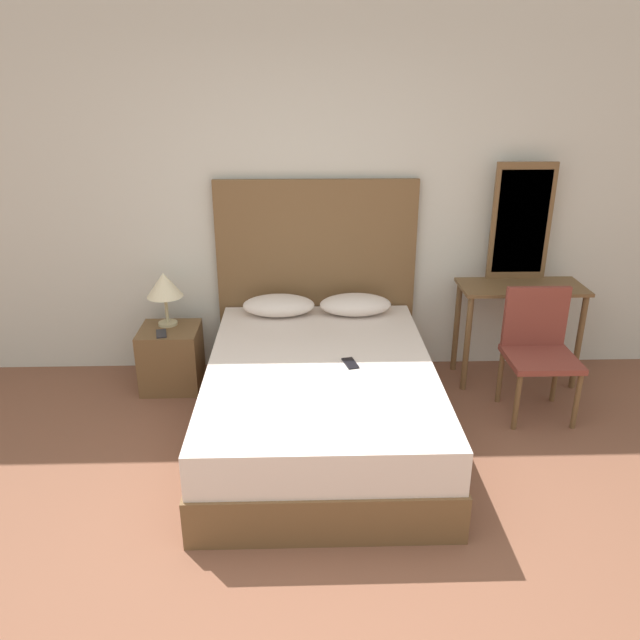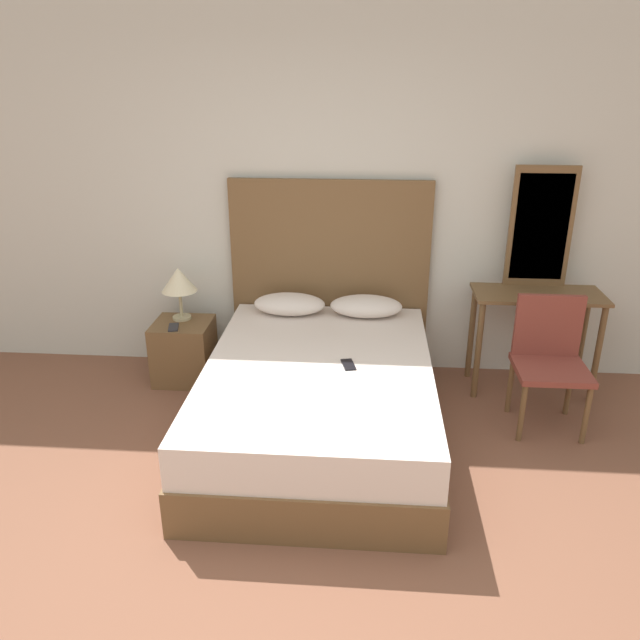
# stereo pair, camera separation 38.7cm
# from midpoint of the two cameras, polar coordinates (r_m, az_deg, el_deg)

# --- Properties ---
(ground_plane) EXTENTS (16.00, 16.00, 0.00)m
(ground_plane) POSITION_cam_midpoint_polar(r_m,az_deg,el_deg) (3.00, -1.46, -26.17)
(ground_plane) COLOR brown
(wall_back) EXTENTS (10.00, 0.06, 2.70)m
(wall_back) POSITION_cam_midpoint_polar(r_m,az_deg,el_deg) (4.70, 1.69, 11.16)
(wall_back) COLOR silver
(wall_back) RESTS_ON ground_plane
(bed) EXTENTS (1.43, 2.04, 0.53)m
(bed) POSITION_cam_midpoint_polar(r_m,az_deg,el_deg) (4.01, 2.67, -7.49)
(bed) COLOR brown
(bed) RESTS_ON ground_plane
(headboard) EXTENTS (1.50, 0.05, 1.49)m
(headboard) POSITION_cam_midpoint_polar(r_m,az_deg,el_deg) (4.77, 3.22, 3.82)
(headboard) COLOR brown
(headboard) RESTS_ON ground_plane
(pillow_left) EXTENTS (0.53, 0.29, 0.15)m
(pillow_left) POSITION_cam_midpoint_polar(r_m,az_deg,el_deg) (4.62, -0.42, 1.43)
(pillow_left) COLOR silver
(pillow_left) RESTS_ON bed
(pillow_right) EXTENTS (0.53, 0.29, 0.15)m
(pillow_right) POSITION_cam_midpoint_polar(r_m,az_deg,el_deg) (4.61, 6.64, 1.22)
(pillow_right) COLOR silver
(pillow_right) RESTS_ON bed
(phone_on_bed) EXTENTS (0.10, 0.16, 0.01)m
(phone_on_bed) POSITION_cam_midpoint_polar(r_m,az_deg,el_deg) (3.87, 5.48, -4.14)
(phone_on_bed) COLOR black
(phone_on_bed) RESTS_ON bed
(nightstand) EXTENTS (0.43, 0.40, 0.47)m
(nightstand) POSITION_cam_midpoint_polar(r_m,az_deg,el_deg) (4.82, -10.09, -2.86)
(nightstand) COLOR brown
(nightstand) RESTS_ON ground_plane
(table_lamp) EXTENTS (0.26, 0.26, 0.40)m
(table_lamp) POSITION_cam_midpoint_polar(r_m,az_deg,el_deg) (4.70, -10.52, 3.49)
(table_lamp) COLOR tan
(table_lamp) RESTS_ON nightstand
(phone_on_nightstand) EXTENTS (0.10, 0.16, 0.01)m
(phone_on_nightstand) POSITION_cam_midpoint_polar(r_m,az_deg,el_deg) (4.64, -10.96, -0.70)
(phone_on_nightstand) COLOR #232328
(phone_on_nightstand) RESTS_ON nightstand
(vanity_desk) EXTENTS (0.91, 0.41, 0.76)m
(vanity_desk) POSITION_cam_midpoint_polar(r_m,az_deg,el_deg) (4.79, 21.37, 0.51)
(vanity_desk) COLOR brown
(vanity_desk) RESTS_ON ground_plane
(vanity_mirror) EXTENTS (0.44, 0.03, 0.86)m
(vanity_mirror) POSITION_cam_midpoint_polar(r_m,az_deg,el_deg) (4.79, 21.78, 7.85)
(vanity_mirror) COLOR brown
(vanity_mirror) RESTS_ON vanity_desk
(chair) EXTENTS (0.46, 0.43, 0.87)m
(chair) POSITION_cam_midpoint_polar(r_m,az_deg,el_deg) (4.42, 22.63, -2.97)
(chair) COLOR brown
(chair) RESTS_ON ground_plane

